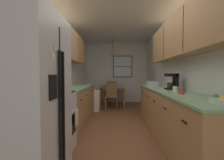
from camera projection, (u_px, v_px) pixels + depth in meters
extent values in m
plane|color=brown|center=(116.00, 121.00, 3.75)|extent=(12.00, 12.00, 0.00)
cube|color=silver|center=(64.00, 71.00, 3.73)|extent=(0.10, 9.00, 2.55)
cube|color=silver|center=(170.00, 71.00, 3.66)|extent=(0.10, 9.00, 2.55)
cube|color=silver|center=(116.00, 72.00, 6.35)|extent=(4.40, 0.10, 2.55)
cube|color=white|center=(117.00, 18.00, 3.65)|extent=(4.40, 9.00, 0.08)
cube|color=silver|center=(24.00, 103.00, 1.47)|extent=(0.73, 0.76, 1.80)
cube|color=black|center=(60.00, 109.00, 1.46)|extent=(0.01, 0.01, 1.62)
cube|color=black|center=(60.00, 110.00, 1.42)|extent=(0.02, 0.02, 1.15)
cube|color=black|center=(63.00, 108.00, 1.50)|extent=(0.02, 0.02, 1.15)
cube|color=black|center=(53.00, 87.00, 1.29)|extent=(0.01, 0.15, 0.22)
cube|color=beige|center=(55.00, 48.00, 1.33)|extent=(0.01, 0.05, 0.07)
cube|color=white|center=(53.00, 56.00, 1.28)|extent=(0.01, 0.04, 0.05)
cube|color=silver|center=(51.00, 124.00, 2.19)|extent=(0.62, 0.61, 0.90)
cube|color=black|center=(72.00, 126.00, 2.19)|extent=(0.01, 0.43, 0.30)
cube|color=silver|center=(73.00, 112.00, 2.18)|extent=(0.02, 0.49, 0.02)
cube|color=black|center=(50.00, 93.00, 2.18)|extent=(0.59, 0.58, 0.02)
cube|color=silver|center=(32.00, 87.00, 2.18)|extent=(0.06, 0.61, 0.20)
cylinder|color=#2D2D2D|center=(36.00, 93.00, 2.04)|extent=(0.15, 0.15, 0.01)
cylinder|color=#2D2D2D|center=(45.00, 91.00, 2.31)|extent=(0.15, 0.15, 0.01)
cylinder|color=#2D2D2D|center=(56.00, 93.00, 2.04)|extent=(0.15, 0.15, 0.01)
cylinder|color=#2D2D2D|center=(63.00, 91.00, 2.30)|extent=(0.15, 0.15, 0.01)
cube|color=white|center=(41.00, 42.00, 2.15)|extent=(0.38, 0.63, 0.34)
cube|color=black|center=(53.00, 41.00, 2.08)|extent=(0.01, 0.38, 0.21)
cube|color=#2D2D33|center=(60.00, 45.00, 2.36)|extent=(0.01, 0.13, 0.21)
cube|color=#A87A4C|center=(75.00, 106.00, 3.53)|extent=(0.60, 2.04, 0.87)
cube|color=#7AA87A|center=(75.00, 87.00, 3.51)|extent=(0.63, 2.06, 0.03)
cube|color=black|center=(81.00, 100.00, 2.83)|extent=(0.02, 0.10, 0.01)
cube|color=black|center=(88.00, 95.00, 3.51)|extent=(0.02, 0.10, 0.01)
cube|color=black|center=(92.00, 92.00, 4.19)|extent=(0.02, 0.10, 0.01)
cube|color=#A87A4C|center=(68.00, 45.00, 3.42)|extent=(0.32, 2.14, 0.70)
cube|color=#2D2319|center=(70.00, 42.00, 3.07)|extent=(0.01, 0.01, 0.64)
cube|color=#2D2319|center=(79.00, 48.00, 3.77)|extent=(0.01, 0.01, 0.64)
cube|color=#A87A4C|center=(171.00, 115.00, 2.72)|extent=(0.60, 3.02, 0.87)
cube|color=#7AA87A|center=(171.00, 91.00, 2.70)|extent=(0.63, 3.04, 0.03)
cube|color=black|center=(184.00, 122.00, 1.51)|extent=(0.02, 0.10, 0.01)
cube|color=black|center=(165.00, 108.00, 2.11)|extent=(0.02, 0.10, 0.01)
cube|color=black|center=(154.00, 101.00, 2.72)|extent=(0.02, 0.10, 0.01)
cube|color=black|center=(147.00, 96.00, 3.32)|extent=(0.02, 0.10, 0.01)
cube|color=black|center=(142.00, 93.00, 3.92)|extent=(0.02, 0.10, 0.01)
cube|color=#A87A4C|center=(181.00, 36.00, 2.61)|extent=(0.32, 2.72, 0.74)
cube|color=#2D2319|center=(183.00, 28.00, 2.17)|extent=(0.01, 0.01, 0.68)
cube|color=#2D2319|center=(163.00, 42.00, 3.06)|extent=(0.01, 0.01, 0.68)
cube|color=olive|center=(113.00, 87.00, 5.60)|extent=(0.93, 0.79, 0.03)
cube|color=olive|center=(100.00, 98.00, 5.26)|extent=(0.06, 0.06, 0.70)
cube|color=olive|center=(125.00, 98.00, 5.24)|extent=(0.06, 0.06, 0.70)
cube|color=olive|center=(102.00, 95.00, 6.00)|extent=(0.06, 0.06, 0.70)
cube|color=olive|center=(123.00, 95.00, 5.97)|extent=(0.06, 0.06, 0.70)
cube|color=brown|center=(111.00, 96.00, 4.94)|extent=(0.41, 0.41, 0.04)
cube|color=brown|center=(112.00, 89.00, 5.11)|extent=(0.37, 0.04, 0.45)
cylinder|color=brown|center=(117.00, 104.00, 4.76)|extent=(0.04, 0.04, 0.43)
cylinder|color=brown|center=(105.00, 104.00, 4.77)|extent=(0.04, 0.04, 0.43)
cylinder|color=brown|center=(117.00, 102.00, 5.12)|extent=(0.04, 0.04, 0.43)
cylinder|color=brown|center=(106.00, 102.00, 5.14)|extent=(0.04, 0.04, 0.43)
cube|color=brown|center=(112.00, 92.00, 6.29)|extent=(0.44, 0.44, 0.04)
cube|color=brown|center=(112.00, 87.00, 6.10)|extent=(0.37, 0.07, 0.45)
cylinder|color=brown|center=(109.00, 96.00, 6.50)|extent=(0.04, 0.04, 0.43)
cylinder|color=brown|center=(117.00, 96.00, 6.46)|extent=(0.04, 0.04, 0.43)
cylinder|color=brown|center=(107.00, 98.00, 6.14)|extent=(0.04, 0.04, 0.43)
cylinder|color=brown|center=(116.00, 98.00, 6.10)|extent=(0.04, 0.04, 0.43)
cylinder|color=black|center=(113.00, 45.00, 5.54)|extent=(0.01, 0.01, 0.49)
cone|color=beige|center=(113.00, 53.00, 5.55)|extent=(0.27, 0.27, 0.10)
sphere|color=white|center=(113.00, 52.00, 5.55)|extent=(0.06, 0.06, 0.06)
cube|color=brown|center=(123.00, 66.00, 6.26)|extent=(0.81, 0.04, 0.92)
cube|color=silver|center=(123.00, 66.00, 6.24)|extent=(0.73, 0.01, 0.84)
cube|color=brown|center=(123.00, 66.00, 6.24)|extent=(0.73, 0.02, 0.03)
cylinder|color=white|center=(95.00, 101.00, 4.76)|extent=(0.33, 0.33, 0.66)
cylinder|color=#265999|center=(62.00, 85.00, 2.68)|extent=(0.10, 0.10, 0.19)
cylinder|color=white|center=(62.00, 80.00, 2.68)|extent=(0.10, 0.10, 0.02)
cube|color=beige|center=(77.00, 118.00, 2.33)|extent=(0.02, 0.16, 0.24)
cube|color=black|center=(171.00, 89.00, 2.84)|extent=(0.22, 0.18, 0.02)
cube|color=black|center=(176.00, 81.00, 2.83)|extent=(0.06, 0.18, 0.31)
cube|color=black|center=(171.00, 75.00, 2.83)|extent=(0.22, 0.18, 0.06)
cylinder|color=#331E14|center=(170.00, 85.00, 2.83)|extent=(0.11, 0.11, 0.11)
cylinder|color=#BF3F33|center=(181.00, 91.00, 2.16)|extent=(0.07, 0.07, 0.09)
torus|color=#BF3F33|center=(185.00, 91.00, 2.15)|extent=(0.05, 0.01, 0.05)
cylinder|color=white|center=(175.00, 89.00, 2.47)|extent=(0.08, 0.08, 0.09)
torus|color=white|center=(178.00, 89.00, 2.47)|extent=(0.05, 0.01, 0.05)
cylinder|color=silver|center=(221.00, 101.00, 1.44)|extent=(0.21, 0.21, 0.06)
cylinder|color=black|center=(221.00, 99.00, 1.44)|extent=(0.17, 0.17, 0.03)
sphere|color=green|center=(216.00, 97.00, 1.48)|extent=(0.06, 0.06, 0.06)
sphere|color=yellow|center=(223.00, 98.00, 1.40)|extent=(0.06, 0.06, 0.06)
cube|color=silver|center=(152.00, 83.00, 3.94)|extent=(0.28, 0.34, 0.10)
cylinder|color=silver|center=(111.00, 86.00, 5.60)|extent=(0.16, 0.16, 0.06)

